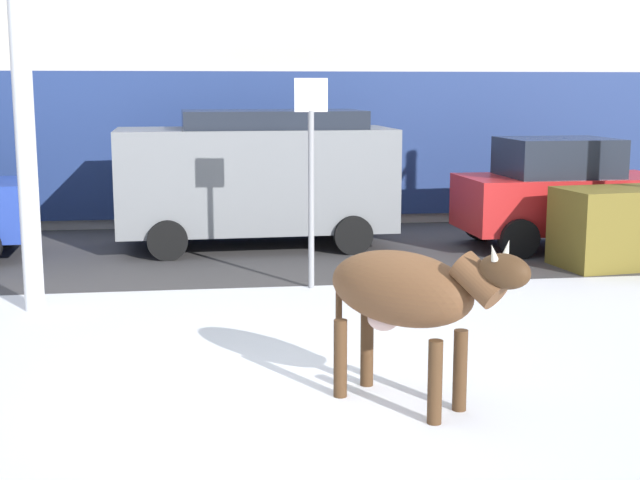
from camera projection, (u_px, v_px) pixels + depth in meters
ground_plane at (306, 413)px, 7.36m from camera, size 120.00×120.00×0.00m
road_strip at (252, 250)px, 14.70m from camera, size 60.00×5.60×0.01m
cow_brown at (407, 293)px, 7.37m from camera, size 1.58×1.68×1.54m
car_grey_van at (257, 175)px, 14.81m from camera, size 4.66×2.24×2.32m
car_red_hatchback at (562, 193)px, 14.84m from camera, size 3.55×2.01×1.86m
pedestrian_near_billboard at (48, 184)px, 16.70m from camera, size 0.36×0.24×1.73m
pedestrian_far_left at (589, 176)px, 18.16m from camera, size 0.36×0.24×1.73m
dumpster at (615, 228)px, 13.26m from camera, size 1.84×1.33×1.20m
street_sign at (311, 166)px, 11.66m from camera, size 0.44×0.08×2.82m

